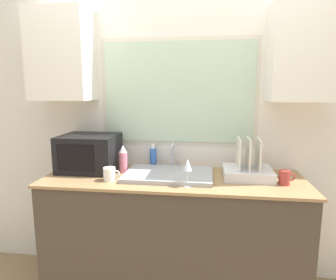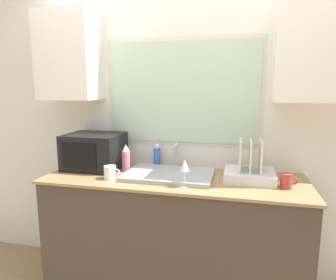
% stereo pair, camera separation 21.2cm
% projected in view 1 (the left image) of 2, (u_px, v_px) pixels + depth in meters
% --- Properties ---
extents(countertop, '(1.89, 0.66, 0.92)m').
position_uv_depth(countertop, '(173.00, 235.00, 2.28)').
color(countertop, '#42382D').
rests_on(countertop, ground_plane).
extents(wall_back, '(6.00, 0.38, 2.60)m').
position_uv_depth(wall_back, '(178.00, 110.00, 2.42)').
color(wall_back, silver).
rests_on(wall_back, ground_plane).
extents(sink_basin, '(0.64, 0.43, 0.03)m').
position_uv_depth(sink_basin, '(169.00, 175.00, 2.20)').
color(sink_basin, '#9EA0A5').
rests_on(sink_basin, countertop).
extents(faucet, '(0.08, 0.14, 0.21)m').
position_uv_depth(faucet, '(173.00, 154.00, 2.41)').
color(faucet, '#B7B7BC').
rests_on(faucet, countertop).
extents(microwave, '(0.43, 0.37, 0.28)m').
position_uv_depth(microwave, '(89.00, 153.00, 2.36)').
color(microwave, black).
rests_on(microwave, countertop).
extents(dish_rack, '(0.34, 0.31, 0.29)m').
position_uv_depth(dish_rack, '(248.00, 169.00, 2.17)').
color(dish_rack, silver).
rests_on(dish_rack, countertop).
extents(spray_bottle, '(0.07, 0.07, 0.21)m').
position_uv_depth(spray_bottle, '(123.00, 159.00, 2.30)').
color(spray_bottle, '#D8728C').
rests_on(spray_bottle, countertop).
extents(soap_bottle, '(0.06, 0.06, 0.19)m').
position_uv_depth(soap_bottle, '(153.00, 157.00, 2.46)').
color(soap_bottle, blue).
rests_on(soap_bottle, countertop).
extents(mug_near_sink, '(0.12, 0.09, 0.09)m').
position_uv_depth(mug_near_sink, '(110.00, 174.00, 2.10)').
color(mug_near_sink, white).
rests_on(mug_near_sink, countertop).
extents(wine_glass, '(0.06, 0.06, 0.19)m').
position_uv_depth(wine_glass, '(188.00, 166.00, 1.96)').
color(wine_glass, silver).
rests_on(wine_glass, countertop).
extents(mug_by_rack, '(0.11, 0.07, 0.10)m').
position_uv_depth(mug_by_rack, '(285.00, 177.00, 2.01)').
color(mug_by_rack, '#A53833').
rests_on(mug_by_rack, countertop).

